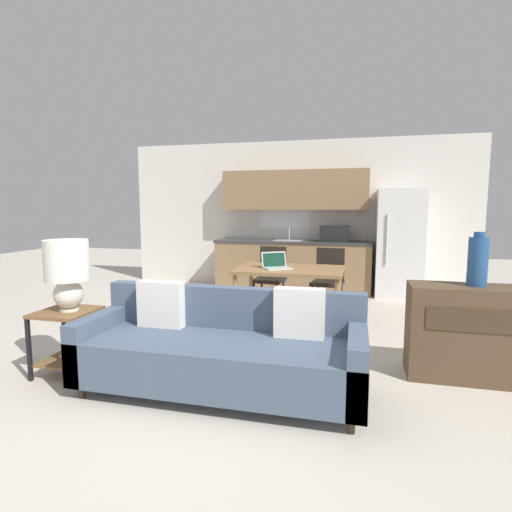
{
  "coord_description": "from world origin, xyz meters",
  "views": [
    {
      "loc": [
        1.09,
        -2.79,
        1.49
      ],
      "look_at": [
        0.02,
        1.5,
        0.95
      ],
      "focal_mm": 28.0,
      "sensor_mm": 36.0,
      "label": 1
    }
  ],
  "objects_px": {
    "vase": "(478,261)",
    "couch": "(222,350)",
    "side_table": "(67,331)",
    "refrigerator": "(399,243)",
    "dining_table": "(290,274)",
    "dining_chair_far_right": "(328,278)",
    "dining_chair_far_left": "(270,275)",
    "table_lamp": "(67,269)",
    "laptop": "(276,264)",
    "credenza": "(477,333)"
  },
  "relations": [
    {
      "from": "table_lamp",
      "to": "dining_chair_far_left",
      "type": "xyz_separation_m",
      "value": [
        1.26,
        2.7,
        -0.45
      ]
    },
    {
      "from": "refrigerator",
      "to": "dining_table",
      "type": "distance_m",
      "value": 2.65
    },
    {
      "from": "dining_table",
      "to": "dining_chair_far_left",
      "type": "height_order",
      "value": "dining_chair_far_left"
    },
    {
      "from": "vase",
      "to": "side_table",
      "type": "bearing_deg",
      "value": -167.43
    },
    {
      "from": "side_table",
      "to": "credenza",
      "type": "height_order",
      "value": "credenza"
    },
    {
      "from": "dining_chair_far_right",
      "to": "vase",
      "type": "bearing_deg",
      "value": -47.14
    },
    {
      "from": "credenza",
      "to": "laptop",
      "type": "distance_m",
      "value": 2.3
    },
    {
      "from": "credenza",
      "to": "dining_chair_far_right",
      "type": "xyz_separation_m",
      "value": [
        -1.39,
        1.93,
        0.1
      ]
    },
    {
      "from": "refrigerator",
      "to": "table_lamp",
      "type": "bearing_deg",
      "value": -127.83
    },
    {
      "from": "table_lamp",
      "to": "credenza",
      "type": "xyz_separation_m",
      "value": [
        3.49,
        0.74,
        -0.54
      ]
    },
    {
      "from": "table_lamp",
      "to": "laptop",
      "type": "distance_m",
      "value": 2.38
    },
    {
      "from": "refrigerator",
      "to": "side_table",
      "type": "height_order",
      "value": "refrigerator"
    },
    {
      "from": "side_table",
      "to": "laptop",
      "type": "xyz_separation_m",
      "value": [
        1.53,
        1.85,
        0.4
      ]
    },
    {
      "from": "couch",
      "to": "credenza",
      "type": "bearing_deg",
      "value": 19.13
    },
    {
      "from": "dining_chair_far_right",
      "to": "table_lamp",
      "type": "bearing_deg",
      "value": -121.15
    },
    {
      "from": "table_lamp",
      "to": "dining_chair_far_left",
      "type": "relative_size",
      "value": 0.69
    },
    {
      "from": "couch",
      "to": "side_table",
      "type": "height_order",
      "value": "couch"
    },
    {
      "from": "laptop",
      "to": "table_lamp",
      "type": "bearing_deg",
      "value": -162.55
    },
    {
      "from": "refrigerator",
      "to": "dining_chair_far_right",
      "type": "xyz_separation_m",
      "value": [
        -1.06,
        -1.4,
        -0.39
      ]
    },
    {
      "from": "vase",
      "to": "credenza",
      "type": "bearing_deg",
      "value": -53.05
    },
    {
      "from": "side_table",
      "to": "table_lamp",
      "type": "xyz_separation_m",
      "value": [
        0.03,
        0.01,
        0.56
      ]
    },
    {
      "from": "vase",
      "to": "couch",
      "type": "bearing_deg",
      "value": -159.84
    },
    {
      "from": "refrigerator",
      "to": "dining_chair_far_left",
      "type": "height_order",
      "value": "refrigerator"
    },
    {
      "from": "dining_table",
      "to": "side_table",
      "type": "distance_m",
      "value": 2.56
    },
    {
      "from": "side_table",
      "to": "dining_chair_far_left",
      "type": "bearing_deg",
      "value": 64.64
    },
    {
      "from": "credenza",
      "to": "side_table",
      "type": "bearing_deg",
      "value": -168.02
    },
    {
      "from": "side_table",
      "to": "credenza",
      "type": "xyz_separation_m",
      "value": [
        3.51,
        0.75,
        0.02
      ]
    },
    {
      "from": "refrigerator",
      "to": "vase",
      "type": "distance_m",
      "value": 3.31
    },
    {
      "from": "couch",
      "to": "table_lamp",
      "type": "xyz_separation_m",
      "value": [
        -1.42,
        -0.02,
        0.62
      ]
    },
    {
      "from": "table_lamp",
      "to": "dining_table",
      "type": "bearing_deg",
      "value": 48.65
    },
    {
      "from": "side_table",
      "to": "table_lamp",
      "type": "distance_m",
      "value": 0.57
    },
    {
      "from": "laptop",
      "to": "refrigerator",
      "type": "bearing_deg",
      "value": 20.0
    },
    {
      "from": "dining_table",
      "to": "dining_chair_far_left",
      "type": "distance_m",
      "value": 0.92
    },
    {
      "from": "dining_table",
      "to": "side_table",
      "type": "bearing_deg",
      "value": -131.68
    },
    {
      "from": "credenza",
      "to": "vase",
      "type": "relative_size",
      "value": 2.45
    },
    {
      "from": "couch",
      "to": "table_lamp",
      "type": "relative_size",
      "value": 3.61
    },
    {
      "from": "credenza",
      "to": "dining_chair_far_right",
      "type": "distance_m",
      "value": 2.38
    },
    {
      "from": "refrigerator",
      "to": "vase",
      "type": "relative_size",
      "value": 3.87
    },
    {
      "from": "dining_chair_far_right",
      "to": "dining_table",
      "type": "bearing_deg",
      "value": -112.05
    },
    {
      "from": "dining_table",
      "to": "vase",
      "type": "height_order",
      "value": "vase"
    },
    {
      "from": "table_lamp",
      "to": "vase",
      "type": "distance_m",
      "value": 3.55
    },
    {
      "from": "side_table",
      "to": "table_lamp",
      "type": "height_order",
      "value": "table_lamp"
    },
    {
      "from": "dining_chair_far_right",
      "to": "laptop",
      "type": "height_order",
      "value": "laptop"
    },
    {
      "from": "dining_chair_far_right",
      "to": "refrigerator",
      "type": "bearing_deg",
      "value": 59.89
    },
    {
      "from": "side_table",
      "to": "dining_chair_far_left",
      "type": "relative_size",
      "value": 0.63
    },
    {
      "from": "side_table",
      "to": "laptop",
      "type": "relative_size",
      "value": 1.43
    },
    {
      "from": "dining_table",
      "to": "laptop",
      "type": "height_order",
      "value": "laptop"
    },
    {
      "from": "table_lamp",
      "to": "laptop",
      "type": "bearing_deg",
      "value": 50.8
    },
    {
      "from": "table_lamp",
      "to": "refrigerator",
      "type": "bearing_deg",
      "value": 52.17
    },
    {
      "from": "side_table",
      "to": "laptop",
      "type": "height_order",
      "value": "laptop"
    }
  ]
}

